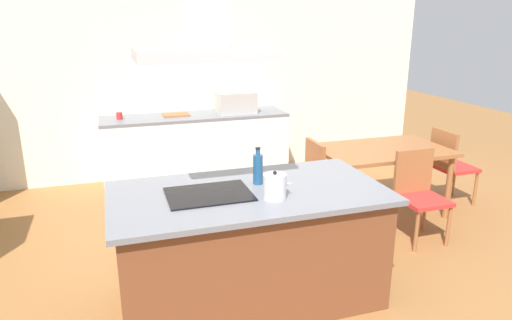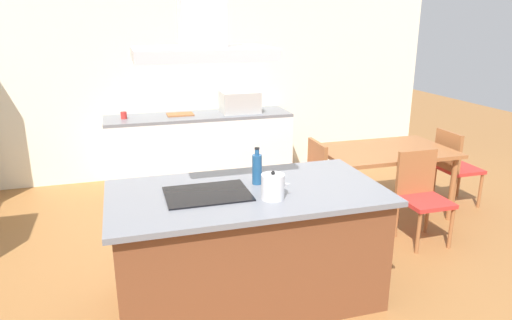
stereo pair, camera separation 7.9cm
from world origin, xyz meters
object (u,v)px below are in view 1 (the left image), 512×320
at_px(chair_at_left_end, 305,178).
at_px(range_hood, 203,20).
at_px(cutting_board, 176,115).
at_px(chair_at_right_end, 449,162).
at_px(coffee_mug_red, 119,116).
at_px(dining_table, 382,156).
at_px(tea_kettle, 275,186).
at_px(countertop_microwave, 236,102).
at_px(chair_facing_island, 418,190).
at_px(cooktop, 209,194).
at_px(olive_oil_bottle, 258,169).

distance_m(chair_at_left_end, range_hood, 2.35).
distance_m(cutting_board, chair_at_right_end, 3.42).
bearing_deg(coffee_mug_red, chair_at_right_end, -25.57).
height_order(cutting_board, dining_table, cutting_board).
xyz_separation_m(tea_kettle, coffee_mug_red, (-0.94, 3.10, -0.04)).
relative_size(countertop_microwave, range_hood, 0.56).
height_order(countertop_microwave, chair_facing_island, countertop_microwave).
bearing_deg(dining_table, countertop_microwave, 124.79).
relative_size(cooktop, chair_facing_island, 0.67).
bearing_deg(cutting_board, tea_kettle, -85.85).
distance_m(countertop_microwave, dining_table, 2.12).
bearing_deg(olive_oil_bottle, cooktop, -163.92).
xyz_separation_m(olive_oil_bottle, chair_facing_island, (1.78, 0.38, -0.51)).
xyz_separation_m(countertop_microwave, coffee_mug_red, (-1.51, 0.02, -0.09)).
bearing_deg(range_hood, cutting_board, 86.11).
distance_m(olive_oil_bottle, cutting_board, 2.82).
distance_m(coffee_mug_red, dining_table, 3.22).
bearing_deg(chair_facing_island, range_hood, -167.12).
bearing_deg(tea_kettle, chair_at_right_end, 27.16).
xyz_separation_m(dining_table, chair_at_right_end, (0.92, 0.00, -0.16)).
bearing_deg(chair_at_right_end, tea_kettle, -152.84).
bearing_deg(chair_at_left_end, dining_table, 0.00).
distance_m(tea_kettle, coffee_mug_red, 3.24).
bearing_deg(dining_table, cutting_board, 138.41).
height_order(countertop_microwave, chair_at_right_end, countertop_microwave).
height_order(olive_oil_bottle, countertop_microwave, olive_oil_bottle).
distance_m(dining_table, chair_at_left_end, 0.93).
distance_m(tea_kettle, range_hood, 1.21).
relative_size(cooktop, countertop_microwave, 1.20).
relative_size(cutting_board, chair_at_left_end, 0.38).
xyz_separation_m(cooktop, chair_at_right_end, (3.10, 1.17, -0.40)).
xyz_separation_m(cutting_board, dining_table, (1.99, -1.76, -0.24)).
xyz_separation_m(coffee_mug_red, chair_at_right_end, (3.62, -1.73, -0.44)).
bearing_deg(chair_at_right_end, olive_oil_bottle, -158.76).
relative_size(tea_kettle, cutting_board, 0.63).
bearing_deg(dining_table, chair_facing_island, -90.00).
bearing_deg(chair_facing_island, cutting_board, 129.30).
bearing_deg(chair_at_left_end, cutting_board, 121.31).
bearing_deg(olive_oil_bottle, chair_at_right_end, 21.24).
distance_m(cooktop, cutting_board, 2.94).
relative_size(cutting_board, range_hood, 0.38).
height_order(cutting_board, chair_at_left_end, cutting_board).
xyz_separation_m(tea_kettle, chair_at_right_end, (2.68, 1.37, -0.48)).
bearing_deg(chair_at_right_end, countertop_microwave, 140.86).
height_order(olive_oil_bottle, chair_at_left_end, olive_oil_bottle).
distance_m(cutting_board, range_hood, 3.17).
relative_size(cooktop, olive_oil_bottle, 2.09).
xyz_separation_m(coffee_mug_red, dining_table, (2.70, -1.73, -0.28)).
relative_size(tea_kettle, coffee_mug_red, 2.39).
bearing_deg(chair_at_right_end, cutting_board, 148.71).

